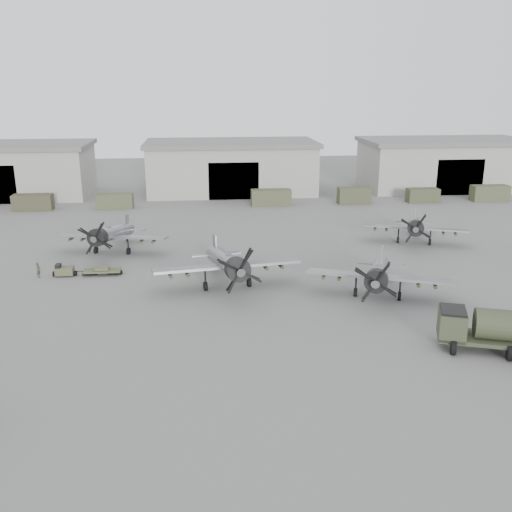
{
  "coord_description": "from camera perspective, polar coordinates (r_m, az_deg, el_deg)",
  "views": [
    {
      "loc": [
        -5.48,
        -36.16,
        18.32
      ],
      "look_at": [
        -0.35,
        15.27,
        2.5
      ],
      "focal_mm": 40.0,
      "sensor_mm": 36.0,
      "label": 1
    }
  ],
  "objects": [
    {
      "name": "fuel_tanker",
      "position": [
        43.77,
        22.89,
        -6.61
      ],
      "size": [
        8.47,
        5.16,
        3.1
      ],
      "rotation": [
        0.0,
        0.0,
        -0.34
      ],
      "color": "#333925",
      "rests_on": "ground"
    },
    {
      "name": "ground_crew",
      "position": [
        59.51,
        -20.94,
        -1.3
      ],
      "size": [
        0.43,
        0.6,
        1.53
      ],
      "primitive_type": "imported",
      "rotation": [
        0.0,
        0.0,
        1.46
      ],
      "color": "#3D3C28",
      "rests_on": "ground"
    },
    {
      "name": "hangar_left",
      "position": [
        104.3,
        -24.04,
        7.88
      ],
      "size": [
        29.0,
        14.8,
        8.7
      ],
      "color": "gray",
      "rests_on": "ground"
    },
    {
      "name": "hangar_center",
      "position": [
        99.26,
        -2.5,
        8.92
      ],
      "size": [
        29.0,
        14.8,
        8.7
      ],
      "color": "gray",
      "rests_on": "ground"
    },
    {
      "name": "hangar_right",
      "position": [
        108.22,
        18.27,
        8.77
      ],
      "size": [
        29.0,
        14.8,
        8.7
      ],
      "color": "gray",
      "rests_on": "ground"
    },
    {
      "name": "aircraft_far_1",
      "position": [
        69.21,
        15.62,
        2.91
      ],
      "size": [
        11.93,
        10.77,
        4.82
      ],
      "rotation": [
        0.0,
        0.0,
        -0.36
      ],
      "color": "gray",
      "rests_on": "ground"
    },
    {
      "name": "aircraft_far_0",
      "position": [
        64.74,
        -14.35,
        2.12
      ],
      "size": [
        12.52,
        11.27,
        4.97
      ],
      "rotation": [
        0.0,
        0.0,
        -0.2
      ],
      "color": "gray",
      "rests_on": "ground"
    },
    {
      "name": "aircraft_mid_2",
      "position": [
        50.8,
        12.15,
        -1.76
      ],
      "size": [
        12.52,
        11.3,
        5.05
      ],
      "rotation": [
        0.0,
        0.0,
        -0.36
      ],
      "color": "gray",
      "rests_on": "ground"
    },
    {
      "name": "aircraft_mid_1",
      "position": [
        52.03,
        -2.86,
        -0.72
      ],
      "size": [
        13.78,
        12.4,
        5.47
      ],
      "rotation": [
        0.0,
        0.0,
        0.16
      ],
      "color": "gray",
      "rests_on": "ground"
    },
    {
      "name": "tug_trailer",
      "position": [
        58.84,
        -17.29,
        -1.43
      ],
      "size": [
        6.29,
        1.35,
        1.27
      ],
      "rotation": [
        0.0,
        0.0,
        -0.0
      ],
      "color": "#474A30",
      "rests_on": "ground"
    },
    {
      "name": "ground",
      "position": [
        40.9,
        2.65,
        -9.61
      ],
      "size": [
        220.0,
        220.0,
        0.0
      ],
      "primitive_type": "plane",
      "color": "#545452",
      "rests_on": "ground"
    },
    {
      "name": "support_truck_2",
      "position": [
        88.78,
        -13.91,
        5.35
      ],
      "size": [
        5.31,
        2.2,
        2.24
      ],
      "primitive_type": "cube",
      "color": "#43482F",
      "rests_on": "ground"
    },
    {
      "name": "support_truck_6",
      "position": [
        94.64,
        16.32,
        5.85
      ],
      "size": [
        4.96,
        2.2,
        2.18
      ],
      "primitive_type": "cube",
      "color": "#3A3F29",
      "rests_on": "ground"
    },
    {
      "name": "support_truck_7",
      "position": [
        99.28,
        22.32,
        5.84
      ],
      "size": [
        5.9,
        2.2,
        2.49
      ],
      "primitive_type": "cube",
      "color": "#42482F",
      "rests_on": "ground"
    },
    {
      "name": "support_truck_5",
      "position": [
        91.05,
        9.76,
        5.98
      ],
      "size": [
        5.03,
        2.2,
        2.55
      ],
      "primitive_type": "cube",
      "color": "#3C402A",
      "rests_on": "ground"
    },
    {
      "name": "support_truck_4",
      "position": [
        88.51,
        1.52,
        5.88
      ],
      "size": [
        6.14,
        2.2,
        2.45
      ],
      "primitive_type": "cube",
      "color": "#42462E",
      "rests_on": "ground"
    },
    {
      "name": "support_truck_1",
      "position": [
        91.27,
        -21.41,
        5.02
      ],
      "size": [
        5.7,
        2.2,
        2.37
      ],
      "primitive_type": "cube",
      "color": "#393825",
      "rests_on": "ground"
    }
  ]
}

